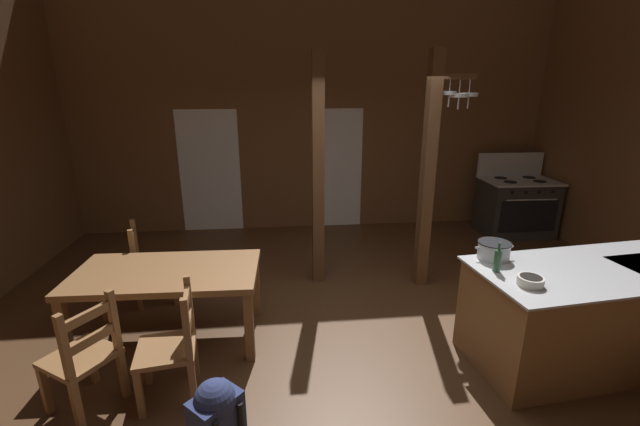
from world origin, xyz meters
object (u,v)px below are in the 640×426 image
(backpack, at_px, (216,418))
(kitchen_island, at_px, (590,314))
(ladderback_chair_at_table_end, at_px, (84,357))
(stockpot_on_counter, at_px, (494,250))
(ladderback_chair_by_post, at_px, (150,264))
(mixing_bowl_on_counter, at_px, (530,281))
(ladderback_chair_near_window, at_px, (173,346))
(bottle_tall_on_counter, at_px, (498,260))
(stove_range, at_px, (516,206))
(dining_table, at_px, (167,279))

(backpack, bearing_deg, kitchen_island, 12.65)
(ladderback_chair_at_table_end, bearing_deg, stockpot_on_counter, 7.43)
(ladderback_chair_by_post, bearing_deg, mixing_bowl_on_counter, -27.08)
(ladderback_chair_near_window, relative_size, stockpot_on_counter, 2.67)
(backpack, distance_m, bottle_tall_on_counter, 2.47)
(backpack, bearing_deg, stove_range, 41.86)
(kitchen_island, distance_m, dining_table, 3.88)
(dining_table, height_order, bottle_tall_on_counter, bottle_tall_on_counter)
(mixing_bowl_on_counter, height_order, bottle_tall_on_counter, bottle_tall_on_counter)
(dining_table, relative_size, stockpot_on_counter, 4.85)
(ladderback_chair_near_window, xyz_separation_m, stockpot_on_counter, (2.77, 0.38, 0.53))
(ladderback_chair_at_table_end, height_order, backpack, ladderback_chair_at_table_end)
(mixing_bowl_on_counter, bearing_deg, ladderback_chair_near_window, 176.99)
(stockpot_on_counter, bearing_deg, dining_table, 171.93)
(dining_table, relative_size, ladderback_chair_by_post, 1.82)
(stove_range, height_order, ladderback_chair_near_window, stove_range)
(dining_table, height_order, ladderback_chair_near_window, ladderback_chair_near_window)
(mixing_bowl_on_counter, bearing_deg, backpack, -168.68)
(stove_range, distance_m, bottle_tall_on_counter, 3.91)
(kitchen_island, bearing_deg, dining_table, 169.48)
(kitchen_island, xyz_separation_m, backpack, (-3.19, -0.72, -0.14))
(dining_table, height_order, backpack, dining_table)
(stove_range, xyz_separation_m, mixing_bowl_on_counter, (-2.03, -3.48, 0.46))
(stove_range, height_order, mixing_bowl_on_counter, stove_range)
(bottle_tall_on_counter, bearing_deg, ladderback_chair_by_post, 155.69)
(stockpot_on_counter, xyz_separation_m, bottle_tall_on_counter, (-0.11, -0.26, 0.02))
(ladderback_chair_by_post, relative_size, ladderback_chair_at_table_end, 1.00)
(kitchen_island, xyz_separation_m, bottle_tall_on_counter, (-0.93, 0.03, 0.55))
(kitchen_island, relative_size, stockpot_on_counter, 6.31)
(backpack, bearing_deg, ladderback_chair_near_window, 123.13)
(stove_range, bearing_deg, stockpot_on_counter, -124.77)
(stockpot_on_counter, xyz_separation_m, mixing_bowl_on_counter, (0.03, -0.52, -0.04))
(dining_table, distance_m, bottle_tall_on_counter, 2.98)
(dining_table, distance_m, ladderback_chair_at_table_end, 0.98)
(stove_range, bearing_deg, mixing_bowl_on_counter, -120.23)
(stockpot_on_counter, bearing_deg, mixing_bowl_on_counter, -87.21)
(ladderback_chair_at_table_end, bearing_deg, mixing_bowl_on_counter, -1.31)
(ladderback_chair_near_window, bearing_deg, ladderback_chair_at_table_end, -173.80)
(stove_range, height_order, dining_table, stove_range)
(ladderback_chair_near_window, bearing_deg, bottle_tall_on_counter, 2.54)
(dining_table, bearing_deg, ladderback_chair_at_table_end, -115.47)
(ladderback_chair_at_table_end, relative_size, bottle_tall_on_counter, 3.72)
(ladderback_chair_near_window, xyz_separation_m, mixing_bowl_on_counter, (2.80, -0.15, 0.49))
(ladderback_chair_at_table_end, xyz_separation_m, bottle_tall_on_counter, (3.29, 0.19, 0.56))
(kitchen_island, xyz_separation_m, stove_range, (1.23, 3.24, 0.03))
(stove_range, distance_m, ladderback_chair_at_table_end, 6.42)
(stockpot_on_counter, bearing_deg, kitchen_island, -19.01)
(stove_range, bearing_deg, ladderback_chair_at_table_end, -148.06)
(kitchen_island, height_order, ladderback_chair_by_post, ladderback_chair_by_post)
(ladderback_chair_by_post, distance_m, bottle_tall_on_counter, 3.65)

